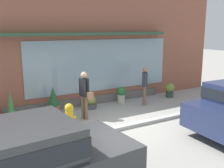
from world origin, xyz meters
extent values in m
plane|color=#9E9B93|center=(0.00, 0.00, 0.00)|extent=(60.00, 60.00, 0.00)
cube|color=#B2B2AD|center=(0.00, -0.20, 0.06)|extent=(14.00, 0.24, 0.12)
cube|color=#935642|center=(0.00, 3.20, 2.40)|extent=(14.00, 0.36, 4.80)
cube|color=#8CA5B2|center=(0.63, 3.00, 1.69)|extent=(6.81, 0.03, 2.22)
cube|color=#2D5138|center=(0.00, 2.85, 3.05)|extent=(7.41, 0.56, 0.12)
cube|color=#605E59|center=(0.00, 2.98, 0.18)|extent=(7.21, 0.20, 0.36)
cylinder|color=gold|center=(-1.87, 0.65, 0.03)|extent=(0.39, 0.39, 0.06)
cylinder|color=gold|center=(-1.87, 0.65, 0.36)|extent=(0.26, 0.26, 0.60)
sphere|color=gold|center=(-1.87, 0.65, 0.74)|extent=(0.29, 0.29, 0.29)
cylinder|color=gold|center=(-2.03, 0.65, 0.39)|extent=(0.10, 0.09, 0.09)
cylinder|color=gold|center=(-1.70, 0.65, 0.39)|extent=(0.10, 0.09, 0.09)
cylinder|color=gold|center=(-1.87, 0.48, 0.39)|extent=(0.09, 0.10, 0.09)
cylinder|color=brown|center=(-0.98, 1.27, 0.43)|extent=(0.12, 0.12, 0.87)
cylinder|color=brown|center=(-1.05, 1.40, 0.43)|extent=(0.12, 0.12, 0.87)
cube|color=#232328|center=(-1.02, 1.33, 1.19)|extent=(0.31, 0.33, 0.65)
sphere|color=tan|center=(-1.02, 1.33, 1.64)|extent=(0.23, 0.23, 0.23)
cylinder|color=#232328|center=(-0.93, 1.17, 1.21)|extent=(0.08, 0.08, 0.62)
cylinder|color=#232328|center=(-1.10, 1.49, 1.21)|extent=(0.08, 0.08, 0.62)
cube|color=#846647|center=(-0.90, 1.08, 0.92)|extent=(0.20, 0.26, 0.28)
cylinder|color=brown|center=(1.96, 1.66, 0.41)|extent=(0.12, 0.12, 0.81)
cylinder|color=brown|center=(2.03, 1.78, 0.41)|extent=(0.12, 0.12, 0.81)
cube|color=#333847|center=(1.99, 1.72, 1.12)|extent=(0.30, 0.33, 0.61)
sphere|color=#A37556|center=(1.99, 1.72, 1.54)|extent=(0.22, 0.22, 0.22)
cylinder|color=#333847|center=(1.90, 1.56, 1.14)|extent=(0.08, 0.08, 0.58)
cylinder|color=#333847|center=(2.08, 1.88, 1.14)|extent=(0.08, 0.08, 0.58)
cylinder|color=black|center=(1.74, -1.52, 0.33)|extent=(0.67, 0.21, 0.66)
cube|color=#383A3D|center=(-4.33, -2.75, 1.34)|extent=(2.53, 1.81, 0.63)
cube|color=#1E2328|center=(-4.33, -2.75, 1.34)|extent=(2.58, 1.83, 0.35)
cylinder|color=black|center=(-2.82, -1.72, 0.32)|extent=(0.65, 0.23, 0.64)
cylinder|color=#33473D|center=(3.88, 2.20, 0.13)|extent=(0.37, 0.37, 0.27)
sphere|color=olive|center=(3.88, 2.20, 0.46)|extent=(0.45, 0.45, 0.45)
cylinder|color=#9E6042|center=(-3.39, 2.31, 0.10)|extent=(0.33, 0.33, 0.21)
cone|color=#3D8442|center=(-3.39, 2.31, 0.69)|extent=(0.29, 0.29, 0.96)
cylinder|color=#B7B2A3|center=(1.28, 2.47, 0.19)|extent=(0.34, 0.34, 0.38)
sphere|color=#2D6B33|center=(1.28, 2.47, 0.54)|extent=(0.38, 0.38, 0.38)
cylinder|color=#9E6042|center=(-1.83, 2.41, 0.18)|extent=(0.49, 0.49, 0.35)
cone|color=#23562D|center=(-1.83, 2.41, 0.73)|extent=(0.44, 0.44, 0.75)
cylinder|color=#4C4C51|center=(-0.27, 2.42, 0.10)|extent=(0.51, 0.51, 0.19)
sphere|color=olive|center=(-0.27, 2.42, 0.35)|extent=(0.47, 0.47, 0.47)
sphere|color=#B266B7|center=(-0.18, 2.38, 0.46)|extent=(0.14, 0.14, 0.14)
sphere|color=#DB4C7A|center=(-0.30, 2.33, 0.45)|extent=(0.12, 0.12, 0.12)
camera|label=1|loc=(-4.78, -7.15, 3.25)|focal=42.33mm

